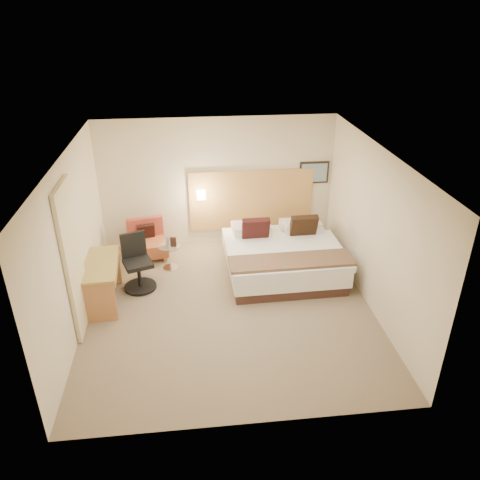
{
  "coord_description": "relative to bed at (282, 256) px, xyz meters",
  "views": [
    {
      "loc": [
        -0.56,
        -6.59,
        4.69
      ],
      "look_at": [
        0.24,
        0.49,
        1.04
      ],
      "focal_mm": 35.0,
      "sensor_mm": 36.0,
      "label": 1
    }
  ],
  "objects": [
    {
      "name": "wall_right",
      "position": [
        1.29,
        -1.09,
        1.01
      ],
      "size": [
        0.02,
        5.0,
        2.7
      ],
      "primitive_type": "cube",
      "color": "beige",
      "rests_on": "floor"
    },
    {
      "name": "lamp_shade",
      "position": [
        -1.47,
        1.27,
        0.81
      ],
      "size": [
        0.15,
        0.15,
        0.15
      ],
      "primitive_type": "cube",
      "color": "#FFEDC6",
      "rests_on": "wall_back"
    },
    {
      "name": "ceiling",
      "position": [
        -1.12,
        -1.09,
        2.37
      ],
      "size": [
        4.8,
        5.0,
        0.02
      ],
      "primitive_type": "cube",
      "color": "white",
      "rests_on": "floor"
    },
    {
      "name": "desk",
      "position": [
        -3.23,
        -0.67,
        0.27
      ],
      "size": [
        0.64,
        1.27,
        0.78
      ],
      "color": "#A3893F",
      "rests_on": "floor"
    },
    {
      "name": "floor",
      "position": [
        -1.12,
        -1.09,
        -0.35
      ],
      "size": [
        4.8,
        5.0,
        0.02
      ],
      "primitive_type": "cube",
      "color": "#796751",
      "rests_on": "ground"
    },
    {
      "name": "wall_back",
      "position": [
        -1.12,
        1.42,
        1.01
      ],
      "size": [
        4.8,
        0.02,
        2.7
      ],
      "primitive_type": "cube",
      "color": "beige",
      "rests_on": "floor"
    },
    {
      "name": "side_table",
      "position": [
        -2.14,
        0.37,
        -0.07
      ],
      "size": [
        0.51,
        0.51,
        0.49
      ],
      "color": "silver",
      "rests_on": "floor"
    },
    {
      "name": "bed",
      "position": [
        0.0,
        0.0,
        0.0
      ],
      "size": [
        2.2,
        2.14,
        1.05
      ],
      "color": "#3C241E",
      "rests_on": "floor"
    },
    {
      "name": "bottle_a",
      "position": [
        -2.17,
        0.42,
        0.23
      ],
      "size": [
        0.06,
        0.06,
        0.17
      ],
      "primitive_type": "cylinder",
      "rotation": [
        0.0,
        0.0,
        -0.17
      ],
      "color": "#9CB3F1",
      "rests_on": "side_table"
    },
    {
      "name": "menu_folder",
      "position": [
        -2.05,
        0.35,
        0.24
      ],
      "size": [
        0.12,
        0.06,
        0.19
      ],
      "primitive_type": "cube",
      "rotation": [
        0.0,
        0.0,
        -0.17
      ],
      "color": "#351B16",
      "rests_on": "side_table"
    },
    {
      "name": "art_frame",
      "position": [
        0.9,
        1.39,
        1.16
      ],
      "size": [
        0.62,
        0.03,
        0.47
      ],
      "primitive_type": "cube",
      "color": "black",
      "rests_on": "wall_back"
    },
    {
      "name": "wall_left",
      "position": [
        -3.53,
        -1.09,
        1.01
      ],
      "size": [
        0.02,
        5.0,
        2.7
      ],
      "primitive_type": "cube",
      "color": "beige",
      "rests_on": "floor"
    },
    {
      "name": "curtain",
      "position": [
        -3.48,
        -1.34,
        0.88
      ],
      "size": [
        0.06,
        0.9,
        2.42
      ],
      "primitive_type": "cube",
      "color": "beige",
      "rests_on": "wall_left"
    },
    {
      "name": "lamp_arm",
      "position": [
        -1.47,
        1.33,
        0.81
      ],
      "size": [
        0.02,
        0.12,
        0.02
      ],
      "primitive_type": "cylinder",
      "rotation": [
        1.57,
        0.0,
        0.0
      ],
      "color": "silver",
      "rests_on": "wall_back"
    },
    {
      "name": "wall_front",
      "position": [
        -1.12,
        -3.6,
        1.01
      ],
      "size": [
        4.8,
        0.02,
        2.7
      ],
      "primitive_type": "cube",
      "color": "beige",
      "rests_on": "floor"
    },
    {
      "name": "headboard_panel",
      "position": [
        -0.42,
        1.38,
        0.61
      ],
      "size": [
        2.6,
        0.04,
        1.3
      ],
      "primitive_type": "cube",
      "color": "tan",
      "rests_on": "wall_back"
    },
    {
      "name": "lounge_chair",
      "position": [
        -2.6,
        0.91,
        -0.04
      ],
      "size": [
        0.84,
        0.77,
        0.77
      ],
      "color": "#AC8151",
      "rests_on": "floor"
    },
    {
      "name": "desk_chair",
      "position": [
        -2.69,
        -0.25,
        0.08
      ],
      "size": [
        0.74,
        0.74,
        1.03
      ],
      "color": "black",
      "rests_on": "floor"
    },
    {
      "name": "art_canvas",
      "position": [
        0.9,
        1.37,
        1.16
      ],
      "size": [
        0.54,
        0.01,
        0.39
      ],
      "primitive_type": "cube",
      "color": "gray",
      "rests_on": "wall_back"
    },
    {
      "name": "bottle_b",
      "position": [
        -2.16,
        0.41,
        0.23
      ],
      "size": [
        0.06,
        0.06,
        0.17
      ],
      "primitive_type": "cylinder",
      "rotation": [
        0.0,
        0.0,
        -0.17
      ],
      "color": "#94C4E5",
      "rests_on": "side_table"
    }
  ]
}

